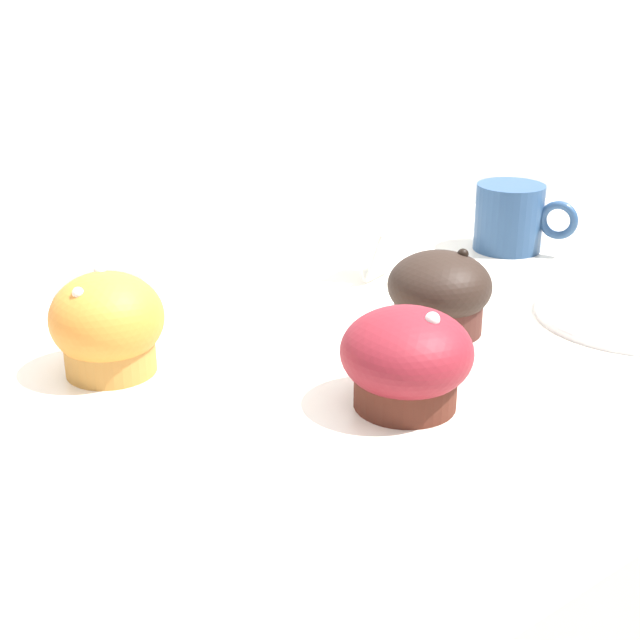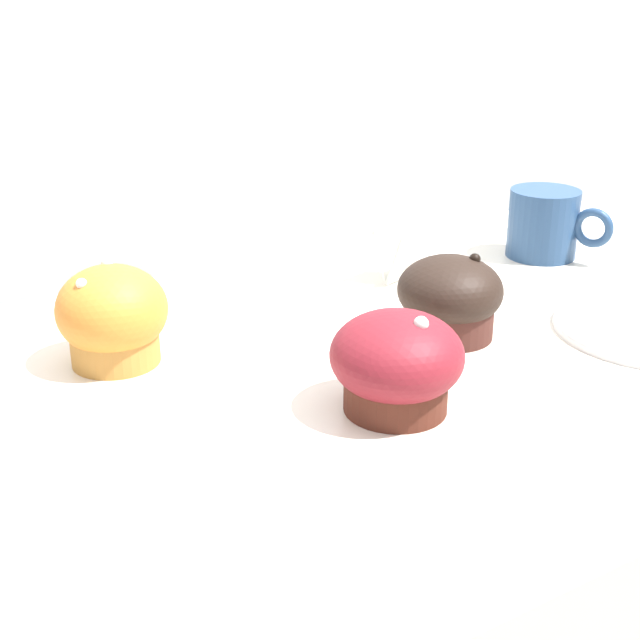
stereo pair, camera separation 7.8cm
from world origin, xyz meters
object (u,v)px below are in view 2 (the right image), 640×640
Objects in this scene: muffin_back_right at (113,317)px; muffin_front_center at (397,363)px; muffin_back_left at (449,298)px; coffee_cup at (545,222)px.

muffin_front_center is at bearing -52.30° from muffin_back_right.
muffin_front_center is at bearing -144.22° from muffin_back_left.
muffin_back_left is 0.29m from coffee_cup.
coffee_cup is (0.26, 0.13, 0.00)m from muffin_back_left.
coffee_cup is (0.39, 0.23, 0.00)m from muffin_front_center.
coffee_cup is at bearing 30.33° from muffin_front_center.
coffee_cup is at bearing 27.23° from muffin_back_left.
muffin_front_center is 0.16m from muffin_back_left.
muffin_front_center is 0.89× the size of coffee_cup.
muffin_back_left is 0.83× the size of coffee_cup.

